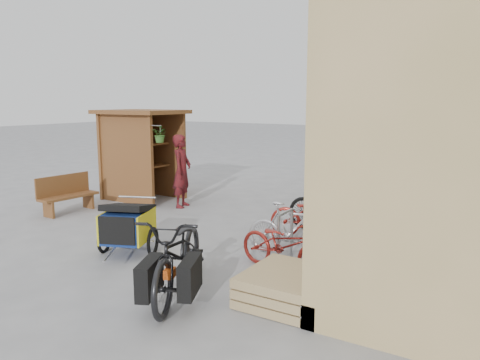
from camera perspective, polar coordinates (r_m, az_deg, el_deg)
The scene contains 17 objects.
ground at distance 9.15m, azimuth -7.68°, elevation -7.27°, with size 80.00×80.00×0.00m, color #9A9B9D.
kiosk at distance 12.83m, azimuth -12.21°, elevation 4.56°, with size 2.49×1.65×2.40m.
bike_rack at distance 9.95m, azimuth 11.64°, elevation -2.92°, with size 0.05×5.35×0.86m.
pallet_stack at distance 6.42m, azimuth 5.55°, elevation -12.77°, with size 1.00×1.20×0.40m.
bench at distance 11.89m, azimuth -20.37°, elevation -1.55°, with size 0.52×1.45×0.90m.
shopping_carts at distance 14.05m, azimuth 20.72°, elevation 0.88°, with size 0.62×2.48×1.12m.
child_trailer at distance 8.41m, azimuth -13.54°, elevation -5.23°, with size 1.08×1.64×0.96m.
cargo_bike at distance 6.50m, azimuth -7.42°, elevation -8.99°, with size 1.64×2.38×1.19m.
person_kiosk at distance 11.75m, azimuth -7.10°, elevation 1.09°, with size 0.66×0.44×1.82m, color maroon.
bike_0 at distance 7.38m, azimuth 5.42°, elevation -7.87°, with size 0.58×1.65×0.87m, color maroon.
bike_1 at distance 8.10m, azimuth 6.22°, elevation -6.04°, with size 0.44×1.56×0.94m, color #B8B8BD.
bike_2 at distance 9.20m, azimuth 9.15°, elevation -4.25°, with size 0.61×1.75×0.92m, color maroon.
bike_3 at distance 9.59m, azimuth 10.68°, elevation -3.30°, with size 0.49×1.75×1.05m, color black.
bike_4 at distance 10.33m, azimuth 12.73°, elevation -2.79°, with size 0.62×1.77×0.93m, color pink.
bike_5 at distance 10.53m, azimuth 13.37°, elevation -2.05°, with size 0.53×1.86×1.12m, color teal.
bike_6 at distance 11.34m, azimuth 15.23°, elevation -1.79°, with size 0.62×1.77×0.93m, color black.
bike_7 at distance 11.88m, azimuth 14.49°, elevation -1.02°, with size 0.48×1.69×1.01m, color beige.
Camera 1 is at (5.58, -6.74, 2.67)m, focal length 35.00 mm.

